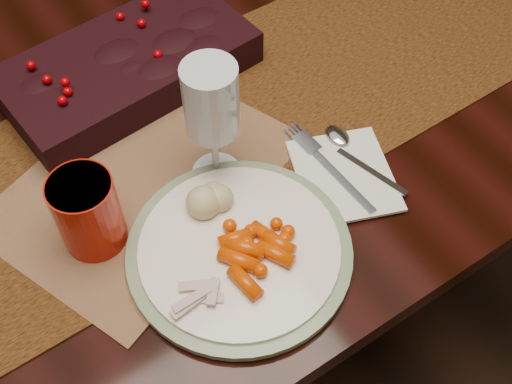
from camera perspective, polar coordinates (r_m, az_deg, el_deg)
floor at (r=1.63m, az=-6.31°, el=-10.22°), size 5.00×5.00×0.00m
dining_table at (r=1.31m, az=-7.77°, el=-3.05°), size 1.80×1.00×0.75m
table_runner at (r=0.95m, az=-4.19°, el=5.67°), size 1.81×0.40×0.00m
centerpiece at (r=1.01m, az=-11.39°, el=11.29°), size 0.39×0.23×0.08m
placemat_main at (r=0.90m, az=-9.90°, el=0.98°), size 0.48×0.42×0.00m
dinner_plate at (r=0.82m, az=-1.48°, el=-5.20°), size 0.32×0.32×0.02m
baby_carrots at (r=0.79m, az=0.31°, el=-5.71°), size 0.14×0.13×0.02m
mashed_potatoes at (r=0.82m, az=-4.17°, el=-1.37°), size 0.10×0.10×0.05m
turkey_shreds at (r=0.77m, az=-5.09°, el=-8.82°), size 0.08×0.07×0.01m
napkin at (r=0.90m, az=7.82°, el=1.48°), size 0.18×0.19×0.01m
fork at (r=0.90m, az=6.88°, el=1.86°), size 0.03×0.17×0.00m
spoon at (r=0.91m, az=9.28°, el=2.82°), size 0.07×0.15×0.00m
red_cup at (r=0.82m, az=-14.71°, el=-1.77°), size 0.09×0.09×0.11m
wine_glass at (r=0.83m, az=-3.85°, el=5.88°), size 0.08×0.08×0.20m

